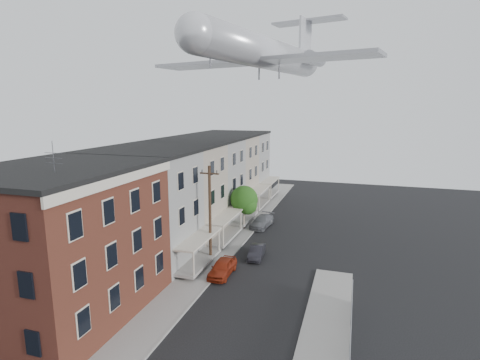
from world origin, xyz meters
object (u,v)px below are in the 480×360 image
(utility_pole, at_px, (210,213))
(street_tree, at_px, (245,201))
(car_near, at_px, (222,267))
(car_mid, at_px, (257,252))
(airplane, at_px, (268,53))
(car_far, at_px, (262,221))

(utility_pole, relative_size, street_tree, 1.73)
(car_near, bearing_deg, street_tree, 97.73)
(street_tree, xyz_separation_m, car_mid, (3.47, -7.73, -2.87))
(street_tree, bearing_deg, car_near, -82.21)
(airplane, bearing_deg, car_near, -100.75)
(car_mid, relative_size, airplane, 0.14)
(car_far, bearing_deg, utility_pole, -93.71)
(utility_pole, height_order, car_near, utility_pole)
(car_far, bearing_deg, street_tree, -131.27)
(street_tree, height_order, car_mid, street_tree)
(street_tree, bearing_deg, airplane, -47.33)
(utility_pole, bearing_deg, car_mid, 29.95)
(airplane, bearing_deg, car_far, 107.74)
(car_far, bearing_deg, airplane, -66.07)
(utility_pole, distance_m, street_tree, 10.00)
(utility_pole, distance_m, airplane, 16.21)
(car_near, relative_size, airplane, 0.16)
(car_near, distance_m, airplane, 20.45)
(utility_pole, height_order, car_far, utility_pole)
(street_tree, bearing_deg, car_far, 42.54)
(car_near, relative_size, car_far, 0.87)
(car_near, height_order, car_mid, car_near)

